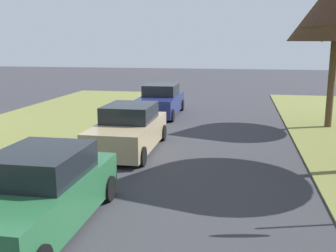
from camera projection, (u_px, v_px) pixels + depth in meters
name	position (u px, v px, depth m)	size (l,w,h in m)	color
parked_sedan_green	(39.00, 194.00, 7.82)	(1.96, 4.41, 1.57)	#28663D
parked_sedan_tan	(129.00, 130.00, 13.64)	(1.96, 4.41, 1.57)	tan
parked_sedan_navy	(161.00, 101.00, 20.43)	(1.96, 4.41, 1.57)	navy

